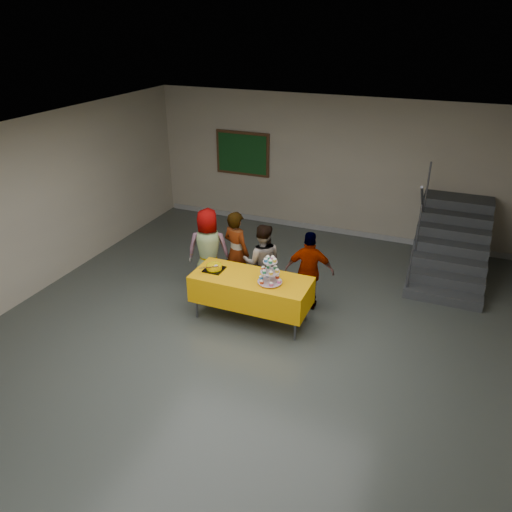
{
  "coord_description": "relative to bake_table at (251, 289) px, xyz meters",
  "views": [
    {
      "loc": [
        2.55,
        -5.33,
        4.49
      ],
      "look_at": [
        -0.13,
        1.18,
        1.05
      ],
      "focal_mm": 35.0,
      "sensor_mm": 36.0,
      "label": 1
    }
  ],
  "objects": [
    {
      "name": "schoolchild_b",
      "position": [
        -0.61,
        0.78,
        0.19
      ],
      "size": [
        0.64,
        0.53,
        1.5
      ],
      "primitive_type": "imported",
      "rotation": [
        0.0,
        0.0,
        2.79
      ],
      "color": "#5C5C65",
      "rests_on": "ground"
    },
    {
      "name": "schoolchild_a",
      "position": [
        -1.08,
        0.65,
        0.2
      ],
      "size": [
        0.86,
        0.71,
        1.52
      ],
      "primitive_type": "imported",
      "rotation": [
        0.0,
        0.0,
        3.49
      ],
      "color": "slate",
      "rests_on": "ground"
    },
    {
      "name": "bake_table",
      "position": [
        0.0,
        0.0,
        0.0
      ],
      "size": [
        1.88,
        0.78,
        0.77
      ],
      "color": "#595960",
      "rests_on": "ground"
    },
    {
      "name": "staircase",
      "position": [
        2.83,
        3.14,
        -0.07
      ],
      "size": [
        1.3,
        2.4,
        2.04
      ],
      "color": "#424447",
      "rests_on": "ground"
    },
    {
      "name": "cupcake_stand",
      "position": [
        0.34,
        -0.07,
        0.4
      ],
      "size": [
        0.38,
        0.38,
        0.44
      ],
      "color": "silver",
      "rests_on": "bake_table"
    },
    {
      "name": "room_shell",
      "position": [
        0.13,
        -0.97,
        1.57
      ],
      "size": [
        10.0,
        10.04,
        3.02
      ],
      "color": "#4C514C",
      "rests_on": "ground"
    },
    {
      "name": "schoolchild_d",
      "position": [
        0.74,
        0.7,
        0.13
      ],
      "size": [
        0.85,
        0.48,
        1.37
      ],
      "primitive_type": "imported",
      "rotation": [
        0.0,
        0.0,
        3.34
      ],
      "color": "slate",
      "rests_on": "ground"
    },
    {
      "name": "noticeboard",
      "position": [
        -1.89,
        3.98,
        1.04
      ],
      "size": [
        1.3,
        0.05,
        1.0
      ],
      "color": "#472B16",
      "rests_on": "ground"
    },
    {
      "name": "bear_cake",
      "position": [
        -0.65,
        0.0,
        0.27
      ],
      "size": [
        0.32,
        0.36,
        0.12
      ],
      "color": "black",
      "rests_on": "bake_table"
    },
    {
      "name": "schoolchild_c",
      "position": [
        -0.1,
        0.71,
        0.13
      ],
      "size": [
        0.8,
        0.71,
        1.37
      ],
      "primitive_type": "imported",
      "rotation": [
        0.0,
        0.0,
        3.48
      ],
      "color": "slate",
      "rests_on": "ground"
    }
  ]
}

